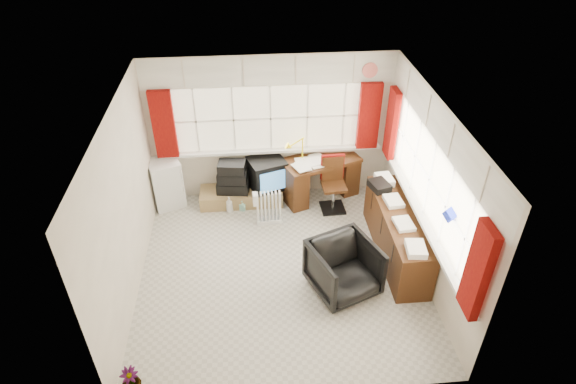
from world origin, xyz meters
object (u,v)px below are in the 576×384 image
radiator (269,211)px  tv_bench (241,196)px  task_chair (333,181)px  crt_tv (267,173)px  mini_fridge (166,183)px  desk (320,175)px  desk_lamp (303,143)px  office_chair (344,269)px  credenza (397,233)px

radiator → tv_bench: (-0.44, 0.61, -0.12)m
task_chair → crt_tv: 1.12m
task_chair → radiator: (-1.09, -0.38, -0.26)m
task_chair → mini_fridge: bearing=173.6°
crt_tv → desk: bearing=0.1°
desk_lamp → tv_bench: bearing=-173.7°
office_chair → credenza: size_ratio=0.42×
task_chair → crt_tv: task_chair is taller
credenza → mini_fridge: (-3.53, 1.60, 0.03)m
credenza → crt_tv: credenza is taller
desk_lamp → credenza: desk_lamp is taller
desk → desk_lamp: size_ratio=3.36×
desk → crt_tv: size_ratio=2.00×
office_chair → credenza: (0.91, 0.66, 0.01)m
desk → office_chair: bearing=-90.0°
radiator → crt_tv: 0.74m
radiator → desk_lamp: bearing=49.7°
office_chair → mini_fridge: (-2.62, 2.26, 0.04)m
desk → crt_tv: desk is taller
office_chair → mini_fridge: mini_fridge is taller
radiator → mini_fridge: mini_fridge is taller
credenza → radiator: bearing=153.7°
desk_lamp → mini_fridge: (-2.31, -0.04, -0.62)m
mini_fridge → desk_lamp: bearing=0.9°
desk_lamp → office_chair: desk_lamp is taller
task_chair → radiator: 1.19m
desk_lamp → radiator: bearing=-130.3°
credenza → task_chair: bearing=120.0°
task_chair → credenza: task_chair is taller
crt_tv → mini_fridge: size_ratio=0.86×
desk_lamp → task_chair: bearing=-36.5°
desk_lamp → credenza: 2.14m
desk_lamp → office_chair: bearing=-82.4°
crt_tv → radiator: bearing=-91.1°
crt_tv → mini_fridge: mini_fridge is taller
office_chair → tv_bench: (-1.37, 2.18, -0.26)m
desk → credenza: 1.84m
crt_tv → office_chair: bearing=-68.0°
desk → radiator: bearing=-143.2°
desk_lamp → crt_tv: bearing=-176.3°
task_chair → mini_fridge: 2.80m
radiator → tv_bench: radiator is taller
task_chair → crt_tv: size_ratio=1.33×
office_chair → radiator: office_chair is taller
desk → credenza: credenza is taller
mini_fridge → tv_bench: bearing=-3.7°
desk → office_chair: (-0.00, -2.26, -0.03)m
desk_lamp → task_chair: 0.80m
task_chair → credenza: bearing=-60.0°
desk_lamp → credenza: size_ratio=0.21×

